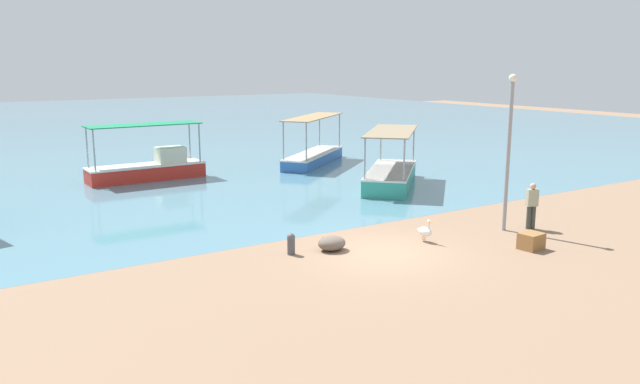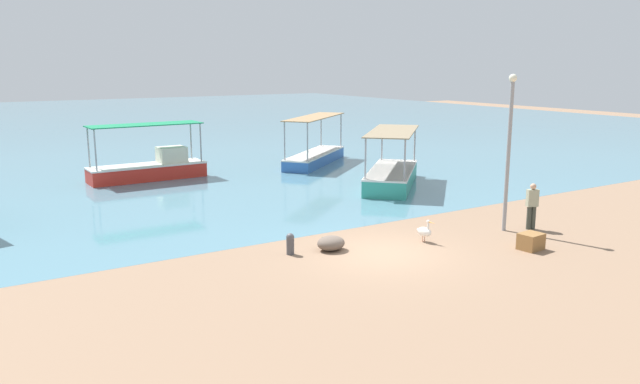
% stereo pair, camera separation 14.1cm
% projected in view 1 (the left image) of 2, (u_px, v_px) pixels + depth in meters
% --- Properties ---
extents(ground, '(120.00, 120.00, 0.00)m').
position_uv_depth(ground, '(383.00, 253.00, 19.77)').
color(ground, '#896A52').
extents(harbor_water, '(110.00, 90.00, 0.00)m').
position_uv_depth(harbor_water, '(70.00, 126.00, 59.37)').
color(harbor_water, teal).
rests_on(harbor_water, ground).
extents(fishing_boat_far_left, '(5.97, 5.97, 2.72)m').
position_uv_depth(fishing_boat_far_left, '(391.00, 174.00, 30.49)').
color(fishing_boat_far_left, teal).
rests_on(fishing_boat_far_left, harbor_water).
extents(fishing_boat_near_right, '(5.96, 1.80, 2.87)m').
position_uv_depth(fishing_boat_near_right, '(149.00, 167.00, 32.22)').
color(fishing_boat_near_right, red).
rests_on(fishing_boat_near_right, harbor_water).
extents(fishing_boat_far_right, '(6.38, 5.64, 2.82)m').
position_uv_depth(fishing_boat_far_right, '(314.00, 155.00, 37.23)').
color(fishing_boat_far_right, '#3366B6').
rests_on(fishing_boat_far_right, harbor_water).
extents(pelican, '(0.34, 0.81, 0.80)m').
position_uv_depth(pelican, '(425.00, 231.00, 20.97)').
color(pelican, '#E0997A').
rests_on(pelican, ground).
extents(lamp_post, '(0.28, 0.28, 5.56)m').
position_uv_depth(lamp_post, '(509.00, 144.00, 21.89)').
color(lamp_post, gray).
rests_on(lamp_post, ground).
extents(mooring_bollard, '(0.26, 0.26, 0.69)m').
position_uv_depth(mooring_bollard, '(291.00, 243.00, 19.59)').
color(mooring_bollard, '#47474C').
rests_on(mooring_bollard, ground).
extents(fisherman_standing, '(0.45, 0.36, 1.69)m').
position_uv_depth(fisherman_standing, '(532.00, 204.00, 22.53)').
color(fisherman_standing, '#3A3F36').
rests_on(fisherman_standing, ground).
extents(net_pile, '(0.93, 0.79, 0.47)m').
position_uv_depth(net_pile, '(332.00, 243.00, 20.05)').
color(net_pile, '#67584D').
rests_on(net_pile, ground).
extents(cargo_crate, '(0.79, 0.68, 0.54)m').
position_uv_depth(cargo_crate, '(531.00, 241.00, 20.18)').
color(cargo_crate, olive).
rests_on(cargo_crate, ground).
extents(glass_bottle, '(0.07, 0.07, 0.27)m').
position_uv_depth(glass_bottle, '(323.00, 242.00, 20.67)').
color(glass_bottle, '#3F7F4C').
rests_on(glass_bottle, ground).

